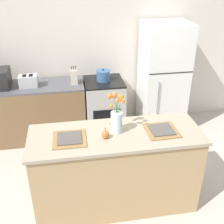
{
  "coord_description": "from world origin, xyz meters",
  "views": [
    {
      "loc": [
        -0.45,
        -2.4,
        2.49
      ],
      "look_at": [
        0.0,
        0.25,
        1.07
      ],
      "focal_mm": 45.0,
      "sensor_mm": 36.0,
      "label": 1
    }
  ],
  "objects_px": {
    "flower_vase": "(117,118)",
    "toaster": "(28,81)",
    "refrigerator": "(163,79)",
    "plate_setting_left": "(69,139)",
    "stove_range": "(104,107)",
    "plate_setting_right": "(162,130)",
    "knife_block": "(74,77)",
    "cooking_pot": "(103,75)",
    "pear_figurine": "(105,134)"
  },
  "relations": [
    {
      "from": "plate_setting_right",
      "to": "toaster",
      "type": "height_order",
      "value": "toaster"
    },
    {
      "from": "plate_setting_right",
      "to": "knife_block",
      "type": "bearing_deg",
      "value": 117.37
    },
    {
      "from": "refrigerator",
      "to": "plate_setting_right",
      "type": "bearing_deg",
      "value": -109.38
    },
    {
      "from": "plate_setting_left",
      "to": "plate_setting_right",
      "type": "xyz_separation_m",
      "value": [
        0.95,
        0.0,
        0.0
      ]
    },
    {
      "from": "refrigerator",
      "to": "plate_setting_left",
      "type": "relative_size",
      "value": 5.22
    },
    {
      "from": "refrigerator",
      "to": "knife_block",
      "type": "relative_size",
      "value": 6.46
    },
    {
      "from": "refrigerator",
      "to": "flower_vase",
      "type": "height_order",
      "value": "refrigerator"
    },
    {
      "from": "knife_block",
      "to": "pear_figurine",
      "type": "bearing_deg",
      "value": -81.99
    },
    {
      "from": "plate_setting_right",
      "to": "refrigerator",
      "type": "bearing_deg",
      "value": 70.62
    },
    {
      "from": "flower_vase",
      "to": "toaster",
      "type": "distance_m",
      "value": 1.84
    },
    {
      "from": "toaster",
      "to": "flower_vase",
      "type": "bearing_deg",
      "value": -56.1
    },
    {
      "from": "flower_vase",
      "to": "plate_setting_left",
      "type": "height_order",
      "value": "flower_vase"
    },
    {
      "from": "refrigerator",
      "to": "plate_setting_left",
      "type": "xyz_separation_m",
      "value": [
        -1.53,
        -1.63,
        0.09
      ]
    },
    {
      "from": "flower_vase",
      "to": "toaster",
      "type": "height_order",
      "value": "flower_vase"
    },
    {
      "from": "stove_range",
      "to": "knife_block",
      "type": "xyz_separation_m",
      "value": [
        -0.45,
        -0.03,
        0.56
      ]
    },
    {
      "from": "toaster",
      "to": "cooking_pot",
      "type": "bearing_deg",
      "value": 2.59
    },
    {
      "from": "cooking_pot",
      "to": "stove_range",
      "type": "bearing_deg",
      "value": -66.09
    },
    {
      "from": "stove_range",
      "to": "flower_vase",
      "type": "bearing_deg",
      "value": -93.26
    },
    {
      "from": "pear_figurine",
      "to": "toaster",
      "type": "distance_m",
      "value": 1.86
    },
    {
      "from": "stove_range",
      "to": "pear_figurine",
      "type": "distance_m",
      "value": 1.77
    },
    {
      "from": "refrigerator",
      "to": "plate_setting_right",
      "type": "distance_m",
      "value": 1.73
    },
    {
      "from": "flower_vase",
      "to": "toaster",
      "type": "bearing_deg",
      "value": 123.9
    },
    {
      "from": "refrigerator",
      "to": "knife_block",
      "type": "distance_m",
      "value": 1.41
    },
    {
      "from": "cooking_pot",
      "to": "knife_block",
      "type": "relative_size",
      "value": 0.78
    },
    {
      "from": "stove_range",
      "to": "plate_setting_left",
      "type": "bearing_deg",
      "value": -109.45
    },
    {
      "from": "toaster",
      "to": "plate_setting_left",
      "type": "bearing_deg",
      "value": -71.35
    },
    {
      "from": "cooking_pot",
      "to": "knife_block",
      "type": "bearing_deg",
      "value": -174.12
    },
    {
      "from": "plate_setting_right",
      "to": "toaster",
      "type": "xyz_separation_m",
      "value": [
        -1.49,
        1.59,
        0.02
      ]
    },
    {
      "from": "flower_vase",
      "to": "refrigerator",
      "type": "bearing_deg",
      "value": 56.39
    },
    {
      "from": "refrigerator",
      "to": "plate_setting_left",
      "type": "height_order",
      "value": "refrigerator"
    },
    {
      "from": "refrigerator",
      "to": "flower_vase",
      "type": "bearing_deg",
      "value": -123.61
    },
    {
      "from": "plate_setting_left",
      "to": "cooking_pot",
      "type": "bearing_deg",
      "value": 70.87
    },
    {
      "from": "plate_setting_left",
      "to": "knife_block",
      "type": "height_order",
      "value": "knife_block"
    },
    {
      "from": "plate_setting_right",
      "to": "pear_figurine",
      "type": "bearing_deg",
      "value": -176.54
    },
    {
      "from": "refrigerator",
      "to": "toaster",
      "type": "height_order",
      "value": "refrigerator"
    },
    {
      "from": "pear_figurine",
      "to": "plate_setting_left",
      "type": "xyz_separation_m",
      "value": [
        -0.35,
        0.04,
        -0.04
      ]
    },
    {
      "from": "plate_setting_left",
      "to": "knife_block",
      "type": "distance_m",
      "value": 1.6
    },
    {
      "from": "refrigerator",
      "to": "plate_setting_left",
      "type": "distance_m",
      "value": 2.24
    },
    {
      "from": "knife_block",
      "to": "flower_vase",
      "type": "bearing_deg",
      "value": -76.66
    },
    {
      "from": "pear_figurine",
      "to": "knife_block",
      "type": "bearing_deg",
      "value": 98.01
    },
    {
      "from": "toaster",
      "to": "knife_block",
      "type": "bearing_deg",
      "value": 0.36
    },
    {
      "from": "stove_range",
      "to": "knife_block",
      "type": "height_order",
      "value": "knife_block"
    },
    {
      "from": "plate_setting_left",
      "to": "refrigerator",
      "type": "bearing_deg",
      "value": 46.92
    },
    {
      "from": "stove_range",
      "to": "toaster",
      "type": "distance_m",
      "value": 1.24
    },
    {
      "from": "cooking_pot",
      "to": "knife_block",
      "type": "distance_m",
      "value": 0.45
    },
    {
      "from": "pear_figurine",
      "to": "plate_setting_left",
      "type": "distance_m",
      "value": 0.36
    },
    {
      "from": "flower_vase",
      "to": "plate_setting_left",
      "type": "bearing_deg",
      "value": -172.0
    },
    {
      "from": "refrigerator",
      "to": "plate_setting_right",
      "type": "xyz_separation_m",
      "value": [
        -0.57,
        -1.63,
        0.09
      ]
    },
    {
      "from": "toaster",
      "to": "cooking_pot",
      "type": "distance_m",
      "value": 1.11
    },
    {
      "from": "pear_figurine",
      "to": "toaster",
      "type": "relative_size",
      "value": 0.44
    }
  ]
}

